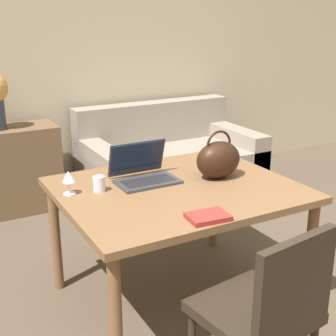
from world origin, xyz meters
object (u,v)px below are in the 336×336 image
(wine_glass, at_px, (68,178))
(chair, at_px, (267,309))
(handbag, at_px, (218,159))
(drinking_glass, at_px, (99,184))
(couch, at_px, (169,163))
(laptop, at_px, (143,170))

(wine_glass, bearing_deg, chair, -65.24)
(chair, relative_size, wine_glass, 6.60)
(wine_glass, distance_m, handbag, 0.87)
(drinking_glass, distance_m, wine_glass, 0.17)
(couch, relative_size, laptop, 4.66)
(couch, relative_size, handbag, 5.69)
(chair, relative_size, laptop, 2.47)
(drinking_glass, distance_m, handbag, 0.71)
(laptop, height_order, drinking_glass, laptop)
(couch, distance_m, drinking_glass, 2.02)
(couch, distance_m, wine_glass, 2.11)
(couch, bearing_deg, chair, -110.36)
(laptop, distance_m, drinking_glass, 0.30)
(laptop, bearing_deg, handbag, -23.82)
(drinking_glass, height_order, wine_glass, wine_glass)
(laptop, bearing_deg, wine_glass, -178.13)
(laptop, xyz_separation_m, handbag, (0.40, -0.18, 0.05))
(couch, distance_m, laptop, 1.82)
(wine_glass, relative_size, handbag, 0.46)
(chair, bearing_deg, drinking_glass, 100.69)
(chair, height_order, laptop, laptop)
(couch, height_order, drinking_glass, couch)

